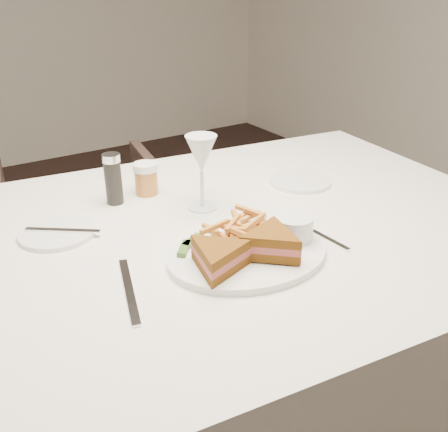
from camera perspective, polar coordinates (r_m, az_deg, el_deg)
table at (r=1.30m, az=-1.26°, el=-16.25°), size 1.53×1.12×0.75m
chair_far at (r=2.08m, az=-15.54°, el=-1.29°), size 0.72×0.69×0.65m
table_setting at (r=1.02m, az=0.16°, el=-0.71°), size 0.78×0.61×0.18m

